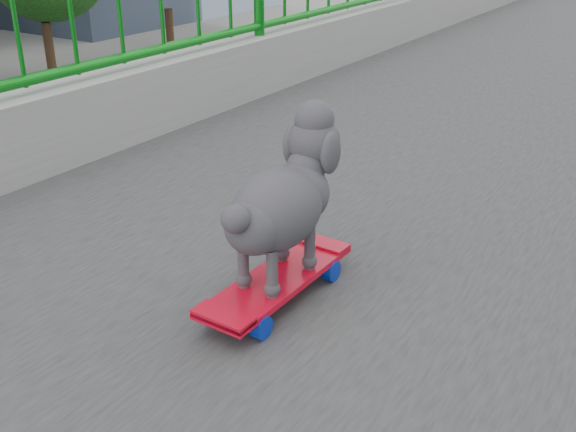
# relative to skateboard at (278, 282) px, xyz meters

# --- Properties ---
(railing) EXTENTS (3.00, 24.00, 1.42)m
(railing) POSITION_rel_skateboard_xyz_m (0.10, -0.21, 0.16)
(railing) COLOR gray
(railing) RESTS_ON footbridge
(skateboard) EXTENTS (0.16, 0.51, 0.07)m
(skateboard) POSITION_rel_skateboard_xyz_m (0.00, 0.00, 0.00)
(skateboard) COLOR red
(skateboard) RESTS_ON footbridge
(poodle) EXTENTS (0.20, 0.47, 0.39)m
(poodle) POSITION_rel_skateboard_xyz_m (0.00, 0.02, 0.22)
(poodle) COLOR #29262B
(poodle) RESTS_ON skateboard
(car_5) EXTENTS (1.69, 4.83, 1.59)m
(car_5) POSITION_rel_skateboard_xyz_m (-5.90, 7.45, -6.25)
(car_5) COLOR black
(car_5) RESTS_ON ground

